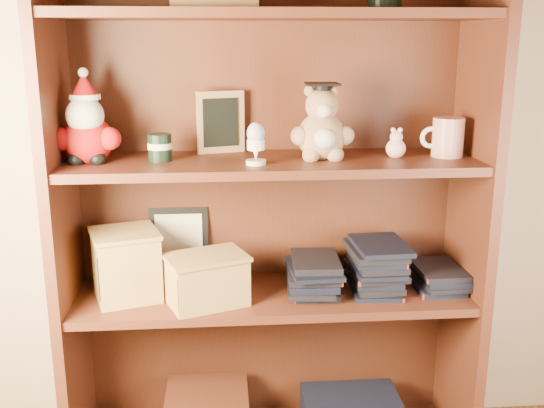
{
  "coord_description": "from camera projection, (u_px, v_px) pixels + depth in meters",
  "views": [
    {
      "loc": [
        -0.08,
        -0.44,
        1.28
      ],
      "look_at": [
        0.06,
        1.3,
        0.82
      ],
      "focal_mm": 42.0,
      "sensor_mm": 36.0,
      "label": 1
    }
  ],
  "objects": [
    {
      "name": "shelf_upper",
      "position": [
        272.0,
        163.0,
        1.78
      ],
      "size": [
        1.14,
        0.33,
        0.02
      ],
      "color": "#512617",
      "rests_on": "ground"
    },
    {
      "name": "santa_plush",
      "position": [
        87.0,
        127.0,
        1.7
      ],
      "size": [
        0.18,
        0.13,
        0.26
      ],
      "color": "#A50F0F",
      "rests_on": "shelf_upper"
    },
    {
      "name": "teacher_mug",
      "position": [
        447.0,
        137.0,
        1.8
      ],
      "size": [
        0.12,
        0.09,
        0.11
      ],
      "color": "silver",
      "rests_on": "shelf_upper"
    },
    {
      "name": "bookcase",
      "position": [
        270.0,
        213.0,
        1.87
      ],
      "size": [
        1.2,
        0.35,
        1.6
      ],
      "color": "#512617",
      "rests_on": "ground"
    },
    {
      "name": "book_stack_right",
      "position": [
        438.0,
        277.0,
        1.91
      ],
      "size": [
        0.14,
        0.2,
        0.06
      ],
      "color": "black",
      "rests_on": "shelf_lower"
    },
    {
      "name": "book_stack_mid",
      "position": [
        377.0,
        266.0,
        1.88
      ],
      "size": [
        0.14,
        0.2,
        0.14
      ],
      "color": "black",
      "rests_on": "shelf_lower"
    },
    {
      "name": "treats_box",
      "position": [
        126.0,
        264.0,
        1.82
      ],
      "size": [
        0.23,
        0.23,
        0.2
      ],
      "color": "tan",
      "rests_on": "shelf_lower"
    },
    {
      "name": "grad_teddy_bear",
      "position": [
        322.0,
        130.0,
        1.76
      ],
      "size": [
        0.18,
        0.15,
        0.22
      ],
      "color": "#A88259",
      "rests_on": "shelf_upper"
    },
    {
      "name": "book_stack_left",
      "position": [
        312.0,
        276.0,
        1.87
      ],
      "size": [
        0.14,
        0.2,
        0.1
      ],
      "color": "black",
      "rests_on": "shelf_lower"
    },
    {
      "name": "shelf_lower",
      "position": [
        272.0,
        296.0,
        1.88
      ],
      "size": [
        1.14,
        0.33,
        0.02
      ],
      "color": "#512617",
      "rests_on": "ground"
    },
    {
      "name": "pink_figurine",
      "position": [
        396.0,
        146.0,
        1.79
      ],
      "size": [
        0.06,
        0.06,
        0.09
      ],
      "color": "beige",
      "rests_on": "shelf_upper"
    },
    {
      "name": "teachers_tin",
      "position": [
        160.0,
        147.0,
        1.74
      ],
      "size": [
        0.07,
        0.07,
        0.07
      ],
      "color": "black",
      "rests_on": "shelf_upper"
    },
    {
      "name": "certificate_frame",
      "position": [
        179.0,
        244.0,
        1.96
      ],
      "size": [
        0.18,
        0.05,
        0.22
      ],
      "color": "black",
      "rests_on": "shelf_lower"
    },
    {
      "name": "egg_cup",
      "position": [
        256.0,
        142.0,
        1.68
      ],
      "size": [
        0.05,
        0.05,
        0.11
      ],
      "color": "white",
      "rests_on": "shelf_upper"
    },
    {
      "name": "pencils_box",
      "position": [
        206.0,
        279.0,
        1.78
      ],
      "size": [
        0.26,
        0.22,
        0.14
      ],
      "color": "tan",
      "rests_on": "shelf_lower"
    },
    {
      "name": "chalkboard_plaque",
      "position": [
        221.0,
        123.0,
        1.85
      ],
      "size": [
        0.14,
        0.1,
        0.18
      ],
      "color": "#9E7547",
      "rests_on": "shelf_upper"
    }
  ]
}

